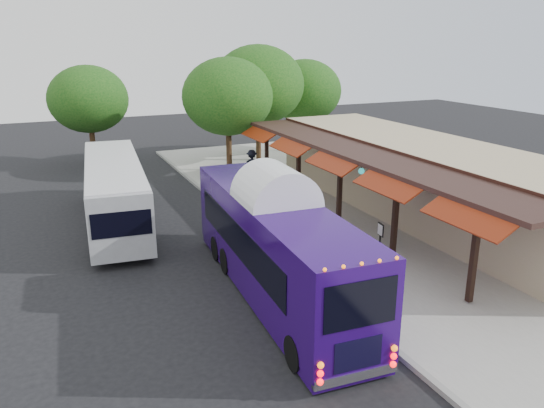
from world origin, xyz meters
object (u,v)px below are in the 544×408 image
coach_bus (276,241)px  ped_a (321,216)px  ped_c (249,174)px  ped_d (252,165)px  sign_board (380,231)px  city_bus (115,190)px  ped_b (293,209)px

coach_bus → ped_a: coach_bus is taller
ped_c → ped_d: (0.87, 1.74, 0.09)m
ped_d → sign_board: (0.66, -12.12, -0.24)m
coach_bus → city_bus: (-3.72, 9.48, -0.27)m
city_bus → ped_a: bearing=-30.9°
ped_a → ped_b: ped_a is taller
ped_d → sign_board: 12.14m
city_bus → ped_a: (7.57, -5.65, -0.56)m
city_bus → ped_c: city_bus is taller
ped_c → sign_board: size_ratio=1.65×
sign_board → ped_c: bearing=105.3°
ped_c → sign_board: bearing=64.2°
coach_bus → ped_c: (3.98, 12.22, -0.94)m
city_bus → ped_d: city_bus is taller
ped_a → city_bus: bearing=116.5°
coach_bus → ped_b: bearing=61.7°
ped_a → ped_d: size_ratio=1.02×
ped_a → ped_d: (1.00, 10.13, -0.02)m
coach_bus → ped_d: bearing=74.3°
ped_b → ped_c: size_ratio=1.07×
city_bus → sign_board: bearing=-33.8°
coach_bus → sign_board: coach_bus is taller
ped_c → sign_board: (1.53, -10.38, -0.15)m
ped_a → ped_b: size_ratio=1.06×
ped_c → ped_d: ped_d is taller
ped_a → sign_board: size_ratio=1.88×
ped_b → ped_d: size_ratio=0.96×
coach_bus → ped_b: size_ratio=6.46×
ped_a → sign_board: 2.60m
city_bus → ped_c: (7.70, 2.74, -0.67)m
coach_bus → ped_a: 5.50m
coach_bus → sign_board: 5.91m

